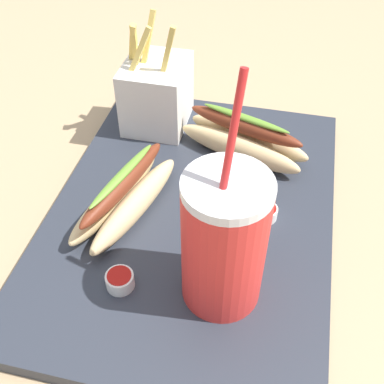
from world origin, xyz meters
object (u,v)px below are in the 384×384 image
object	(u,v)px
hot_dog_1	(244,139)
hot_dog_2	(125,196)
soda_cup	(224,242)
fries_basket	(156,93)
ketchup_cup_1	(120,280)
ketchup_cup_2	(265,212)

from	to	relation	value
hot_dog_1	hot_dog_2	xyz separation A→B (m)	(-0.14, 0.13, -0.00)
soda_cup	hot_dog_1	xyz separation A→B (m)	(0.24, 0.01, -0.06)
fries_basket	ketchup_cup_1	distance (m)	0.31
fries_basket	hot_dog_2	xyz separation A→B (m)	(-0.19, -0.01, -0.03)
hot_dog_2	ketchup_cup_2	size ratio (longest dim) A/B	6.39
soda_cup	ketchup_cup_2	size ratio (longest dim) A/B	8.67
fries_basket	hot_dog_2	world-z (taller)	fries_basket
hot_dog_2	ketchup_cup_1	size ratio (longest dim) A/B	6.17
soda_cup	fries_basket	distance (m)	0.32
ketchup_cup_1	ketchup_cup_2	bearing A→B (deg)	-45.97
fries_basket	hot_dog_1	world-z (taller)	fries_basket
hot_dog_2	ketchup_cup_1	xyz separation A→B (m)	(-0.11, -0.03, -0.01)
hot_dog_2	fries_basket	bearing A→B (deg)	3.80
hot_dog_1	fries_basket	bearing A→B (deg)	71.90
fries_basket	hot_dog_1	size ratio (longest dim) A/B	0.87
hot_dog_1	ketchup_cup_1	xyz separation A→B (m)	(-0.26, 0.10, -0.02)
hot_dog_1	ketchup_cup_1	distance (m)	0.27
ketchup_cup_1	fries_basket	bearing A→B (deg)	8.16
hot_dog_2	ketchup_cup_2	distance (m)	0.18
hot_dog_1	ketchup_cup_2	xyz separation A→B (m)	(-0.12, -0.05, -0.02)
ketchup_cup_1	ketchup_cup_2	world-z (taller)	ketchup_cup_1
soda_cup	hot_dog_2	bearing A→B (deg)	56.39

